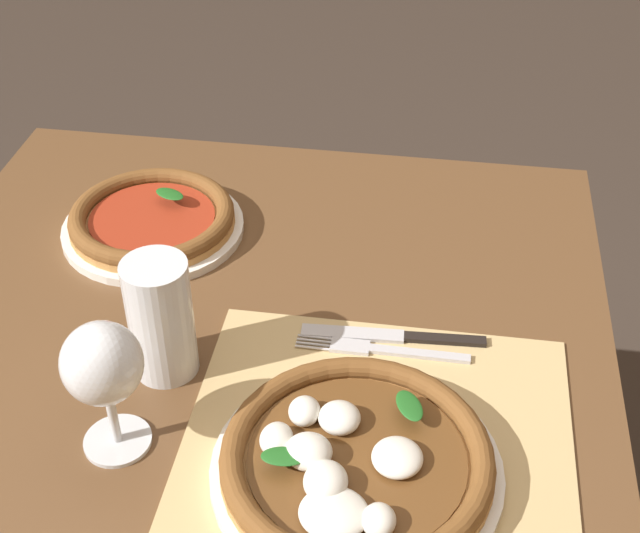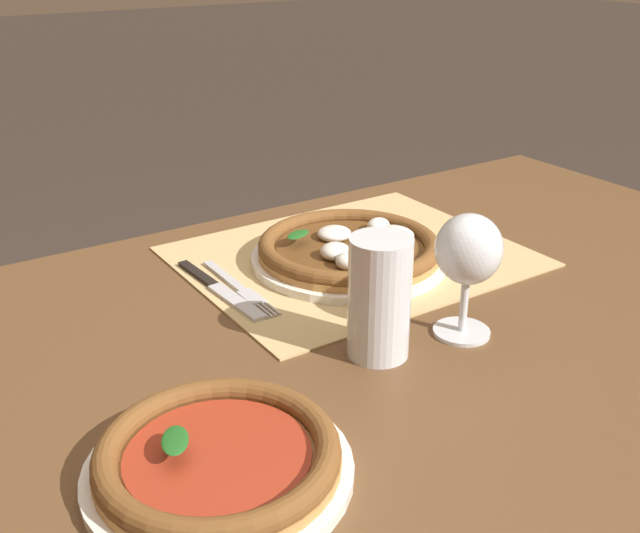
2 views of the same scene
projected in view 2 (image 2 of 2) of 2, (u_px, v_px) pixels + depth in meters
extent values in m
cube|color=brown|center=(428.00, 315.00, 1.00)|extent=(1.28, 0.87, 0.04)
cube|color=brown|center=(503.00, 328.00, 1.73)|extent=(0.07, 0.07, 0.70)
cube|color=tan|center=(354.00, 256.00, 1.13)|extent=(0.49, 0.40, 0.00)
cylinder|color=silver|center=(349.00, 258.00, 1.11)|extent=(0.29, 0.29, 0.01)
cylinder|color=#B77F42|center=(349.00, 251.00, 1.10)|extent=(0.27, 0.27, 0.01)
torus|color=brown|center=(349.00, 245.00, 1.10)|extent=(0.27, 0.27, 0.02)
cylinder|color=brown|center=(349.00, 247.00, 1.10)|extent=(0.22, 0.22, 0.00)
ellipsoid|color=silver|center=(334.00, 234.00, 1.12)|extent=(0.05, 0.05, 0.02)
ellipsoid|color=silver|center=(382.00, 239.00, 1.10)|extent=(0.05, 0.04, 0.03)
ellipsoid|color=silver|center=(348.00, 260.00, 1.03)|extent=(0.04, 0.03, 0.03)
ellipsoid|color=silver|center=(381.00, 260.00, 1.03)|extent=(0.04, 0.03, 0.02)
ellipsoid|color=silver|center=(378.00, 225.00, 1.15)|extent=(0.04, 0.03, 0.02)
ellipsoid|color=silver|center=(335.00, 251.00, 1.06)|extent=(0.04, 0.04, 0.02)
ellipsoid|color=silver|center=(374.00, 248.00, 1.06)|extent=(0.04, 0.05, 0.03)
ellipsoid|color=silver|center=(394.00, 234.00, 1.12)|extent=(0.06, 0.06, 0.02)
ellipsoid|color=#1E5B1E|center=(391.00, 247.00, 1.05)|extent=(0.03, 0.05, 0.00)
ellipsoid|color=#1E5B1E|center=(298.00, 234.00, 1.10)|extent=(0.05, 0.04, 0.00)
cylinder|color=silver|center=(219.00, 470.00, 0.68)|extent=(0.24, 0.24, 0.01)
cylinder|color=#B77F42|center=(218.00, 461.00, 0.67)|extent=(0.22, 0.22, 0.01)
torus|color=brown|center=(218.00, 452.00, 0.67)|extent=(0.22, 0.22, 0.02)
cylinder|color=maroon|center=(218.00, 455.00, 0.67)|extent=(0.17, 0.17, 0.00)
ellipsoid|color=#1E5B1E|center=(175.00, 440.00, 0.66)|extent=(0.04, 0.05, 0.00)
cylinder|color=silver|center=(461.00, 332.00, 0.92)|extent=(0.07, 0.07, 0.00)
cylinder|color=silver|center=(464.00, 306.00, 0.90)|extent=(0.01, 0.01, 0.06)
ellipsoid|color=silver|center=(469.00, 249.00, 0.87)|extent=(0.08, 0.08, 0.08)
ellipsoid|color=#AD5B14|center=(468.00, 257.00, 0.88)|extent=(0.07, 0.07, 0.05)
cylinder|color=silver|center=(379.00, 298.00, 0.84)|extent=(0.07, 0.07, 0.15)
cylinder|color=black|center=(379.00, 309.00, 0.85)|extent=(0.07, 0.07, 0.12)
cylinder|color=silver|center=(381.00, 256.00, 0.82)|extent=(0.07, 0.07, 0.02)
cube|color=#B7B7BC|center=(225.00, 276.00, 1.06)|extent=(0.01, 0.12, 0.00)
cube|color=#B7B7BC|center=(251.00, 297.00, 1.00)|extent=(0.02, 0.05, 0.00)
cylinder|color=#B7B7BC|center=(261.00, 312.00, 0.96)|extent=(0.00, 0.04, 0.00)
cylinder|color=#B7B7BC|center=(265.00, 310.00, 0.96)|extent=(0.00, 0.04, 0.00)
cylinder|color=#B7B7BC|center=(269.00, 309.00, 0.96)|extent=(0.00, 0.04, 0.00)
cylinder|color=#B7B7BC|center=(273.00, 308.00, 0.97)|extent=(0.00, 0.04, 0.00)
cube|color=black|center=(198.00, 274.00, 1.06)|extent=(0.02, 0.10, 0.01)
cube|color=#B7B7BC|center=(237.00, 302.00, 0.98)|extent=(0.03, 0.12, 0.00)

